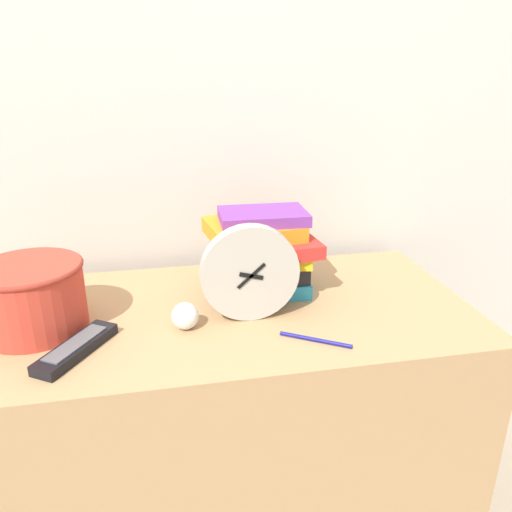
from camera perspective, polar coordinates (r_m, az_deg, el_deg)
wall_back at (r=1.33m, az=-10.69°, el=19.87°), size 6.00×0.04×2.40m
desk at (r=1.31m, az=-7.74°, el=-20.38°), size 1.29×0.54×0.71m
desk_clock at (r=1.03m, az=-0.70°, el=-1.97°), size 0.21×0.04×0.21m
book_stack at (r=1.16m, az=0.72°, el=0.49°), size 0.26×0.22×0.20m
basket at (r=1.10m, az=-24.30°, el=-4.09°), size 0.21×0.21×0.14m
tv_remote at (r=1.01m, az=-19.86°, el=-9.86°), size 0.14×0.18×0.02m
crumpled_paper_ball at (r=1.04m, az=-8.11°, el=-6.80°), size 0.06×0.06×0.06m
pen at (r=1.00m, az=6.81°, el=-9.48°), size 0.13×0.08×0.01m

